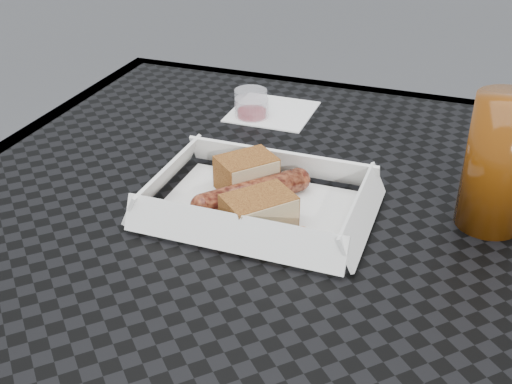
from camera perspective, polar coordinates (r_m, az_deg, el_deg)
patio_table at (r=0.80m, az=1.22°, el=-5.15°), size 0.80×0.80×0.74m
food_tray at (r=0.73m, az=0.27°, el=-1.53°), size 0.22×0.15×0.00m
bratwurst at (r=0.73m, az=-0.34°, el=-0.03°), size 0.11×0.12×0.03m
bread_near at (r=0.76m, az=-0.86°, el=1.68°), size 0.08×0.08×0.04m
bread_far at (r=0.69m, az=0.25°, el=-1.72°), size 0.08×0.09×0.04m
veg_garnish at (r=0.67m, az=4.38°, el=-4.67°), size 0.03×0.03×0.00m
napkin at (r=0.98m, az=1.46°, el=7.16°), size 0.12×0.12×0.00m
condiment_cup_sauce at (r=0.96m, az=-0.37°, el=7.46°), size 0.05×0.05×0.03m
condiment_cup_empty at (r=0.99m, az=-0.47°, el=8.22°), size 0.05×0.05×0.03m
drink_glass at (r=0.72m, az=20.78°, el=2.38°), size 0.07×0.07×0.15m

